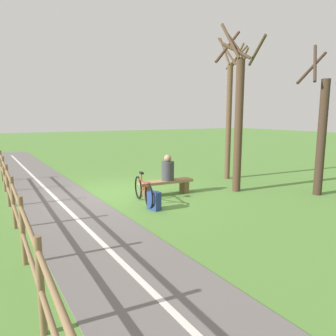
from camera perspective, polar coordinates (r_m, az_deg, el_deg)
The scene contains 11 objects.
ground_plane at distance 9.74m, azimuth -9.33°, elevation -4.70°, with size 80.00×80.00×0.00m, color #548438.
paved_path at distance 5.69m, azimuth -10.05°, elevation -15.11°, with size 2.08×36.00×0.02m, color #66605E.
path_centre_line at distance 5.68m, azimuth -10.06°, elevation -15.02°, with size 0.10×32.00×0.00m, color silver.
bench at distance 9.48m, azimuth -0.41°, elevation -3.06°, with size 1.72×0.46×0.44m.
person_seated at distance 9.42m, azimuth -0.04°, elevation -0.26°, with size 0.40×0.40×0.78m.
bicycle at distance 8.55m, azimuth -4.52°, elevation -4.16°, with size 0.29×1.70×0.84m.
backpack at distance 7.99m, azimuth -2.50°, elevation -6.01°, with size 0.31×0.37×0.47m.
fence_roadside at distance 6.42m, azimuth -25.78°, elevation -6.80°, with size 0.38×13.26×1.12m.
tree_far_right at distance 9.96m, azimuth 12.65°, elevation 9.41°, with size 1.33×1.33×5.08m.
tree_far_left at distance 10.35m, azimuth 26.19°, elevation 6.34°, with size 1.35×1.43×4.43m.
tree_near_bench at distance 11.97m, azimuth 11.08°, elevation 9.67°, with size 1.13×1.20×5.12m.
Camera 1 is at (3.09, 8.93, 2.36)m, focal length 33.52 mm.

